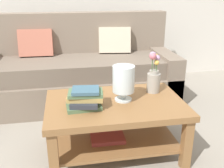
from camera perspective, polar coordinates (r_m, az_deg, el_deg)
The scene contains 6 objects.
ground_plane at distance 2.69m, azimuth -2.73°, elevation -9.88°, with size 10.00×10.00×0.00m, color gray.
couch at distance 3.26m, azimuth -6.91°, elevation 2.62°, with size 2.29×0.90×1.06m.
coffee_table at distance 2.19m, azimuth 0.66°, elevation -7.11°, with size 1.12×0.73×0.48m.
book_stack_main at distance 2.02m, azimuth -5.93°, elevation -3.14°, with size 0.30×0.25×0.16m.
glass_hurricane_vase at distance 2.10m, azimuth 2.53°, elevation 0.86°, with size 0.18×0.18×0.29m.
flower_pitcher at distance 2.31m, azimuth 9.11°, elevation 1.68°, with size 0.12×0.12×0.36m.
Camera 1 is at (-0.29, -2.30, 1.36)m, focal length 41.81 mm.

